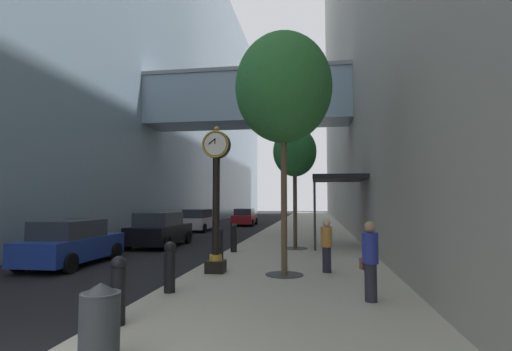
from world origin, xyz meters
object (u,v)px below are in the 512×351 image
object	(u,v)px
car_blue_far	(72,243)
car_red_trailing	(245,217)
trash_bin	(100,322)
bollard_nearest	(118,289)
bollard_second	(170,266)
pedestrian_by_clock	(327,244)
street_clock	(216,191)
car_white_near	(198,220)
street_tree_near	(283,88)
pedestrian_walking	(370,259)
bollard_fifth	(234,237)
street_tree_mid_near	(295,153)
bollard_fourth	(220,243)
car_black_mid	(160,230)

from	to	relation	value
car_blue_far	car_red_trailing	world-z (taller)	car_blue_far
trash_bin	car_blue_far	size ratio (longest dim) A/B	0.24
bollard_nearest	bollard_second	bearing A→B (deg)	90.00
pedestrian_by_clock	bollard_nearest	bearing A→B (deg)	-124.03
street_clock	trash_bin	world-z (taller)	street_clock
bollard_nearest	car_white_near	xyz separation A→B (m)	(-5.40, 21.83, 0.04)
street_tree_near	pedestrian_walking	size ratio (longest dim) A/B	4.22
bollard_fifth	street_tree_mid_near	bearing A→B (deg)	32.29
bollard_second	pedestrian_by_clock	world-z (taller)	pedestrian_by_clock
bollard_fourth	bollard_fifth	bearing A→B (deg)	90.00
trash_bin	bollard_nearest	bearing A→B (deg)	110.41
trash_bin	pedestrian_walking	size ratio (longest dim) A/B	0.62
street_clock	car_red_trailing	world-z (taller)	street_clock
bollard_nearest	bollard_second	size ratio (longest dim) A/B	1.00
pedestrian_walking	bollard_second	bearing A→B (deg)	178.46
trash_bin	car_black_mid	bearing A→B (deg)	109.77
pedestrian_walking	trash_bin	bearing A→B (deg)	-136.60
street_tree_near	car_black_mid	distance (m)	10.92
car_black_mid	street_clock	bearing A→B (deg)	-56.10
bollard_fourth	street_tree_near	xyz separation A→B (m)	(2.49, -2.27, 4.86)
car_white_near	pedestrian_by_clock	bearing A→B (deg)	-60.84
street_clock	bollard_fifth	bearing A→B (deg)	95.33
car_white_near	car_black_mid	xyz separation A→B (m)	(1.10, -9.83, 0.03)
street_tree_near	pedestrian_by_clock	xyz separation A→B (m)	(1.23, 0.59, -4.64)
bollard_fourth	trash_bin	size ratio (longest dim) A/B	1.12
bollard_fifth	pedestrian_walking	bearing A→B (deg)	-58.10
bollard_second	street_tree_near	size ratio (longest dim) A/B	0.17
car_white_near	street_clock	bearing A→B (deg)	-70.94
street_clock	bollard_fifth	world-z (taller)	street_clock
street_clock	bollard_nearest	size ratio (longest dim) A/B	3.74
car_black_mid	car_blue_far	world-z (taller)	car_black_mid
bollard_fifth	car_black_mid	bearing A→B (deg)	150.42
street_tree_mid_near	trash_bin	bearing A→B (deg)	-98.70
bollard_second	pedestrian_walking	xyz separation A→B (m)	(4.54, -0.12, 0.28)
car_blue_far	bollard_second	bearing A→B (deg)	-36.65
bollard_fifth	pedestrian_walking	world-z (taller)	pedestrian_walking
street_tree_near	car_blue_far	xyz separation A→B (m)	(-7.63, 1.31, -4.84)
bollard_nearest	car_red_trailing	bearing A→B (deg)	96.14
bollard_nearest	pedestrian_walking	xyz separation A→B (m)	(4.54, 2.27, 0.28)
bollard_fourth	street_tree_mid_near	distance (m)	5.98
bollard_nearest	street_tree_mid_near	bearing A→B (deg)	77.40
car_white_near	car_blue_far	size ratio (longest dim) A/B	0.97
bollard_nearest	bollard_fourth	bearing A→B (deg)	90.00
street_tree_near	car_white_near	bearing A→B (deg)	114.99
street_tree_near	pedestrian_by_clock	distance (m)	4.84
pedestrian_by_clock	car_white_near	distance (m)	18.70
street_clock	pedestrian_walking	bearing A→B (deg)	-33.33
bollard_nearest	pedestrian_walking	world-z (taller)	pedestrian_walking
street_clock	trash_bin	size ratio (longest dim) A/B	4.21
street_clock	car_blue_far	world-z (taller)	street_clock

